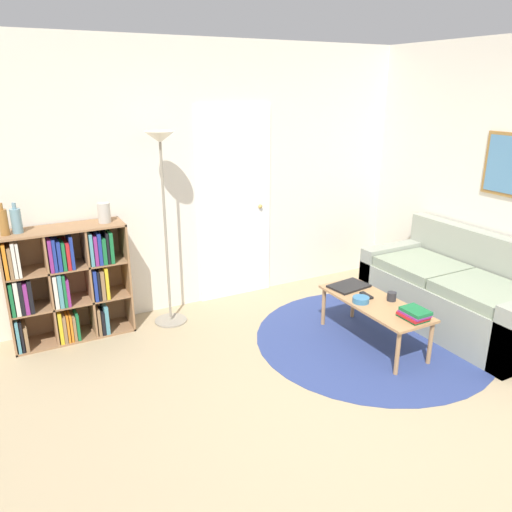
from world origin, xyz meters
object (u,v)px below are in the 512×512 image
cup (392,296)px  vase_on_shelf (104,213)px  couch (459,295)px  bottle_middle (16,220)px  laptop (349,286)px  floor_lamp (162,177)px  bottle_left (3,222)px  bowl (361,300)px  coffee_table (374,306)px  bookshelf (65,283)px

cup → vase_on_shelf: bearing=145.6°
couch → bottle_middle: bearing=158.1°
laptop → bottle_middle: bottle_middle is taller
floor_lamp → bottle_middle: size_ratio=7.17×
couch → bottle_left: (-3.72, 1.43, 0.84)m
couch → bowl: (-1.09, 0.12, 0.13)m
floor_lamp → bottle_middle: 1.25m
coffee_table → bowl: bearing=159.7°
bottle_middle → laptop: bearing=-20.8°
couch → bottle_left: size_ratio=6.66×
bookshelf → bottle_middle: 0.68m
bookshelf → bottle_left: 0.73m
floor_lamp → couch: floor_lamp is taller
bookshelf → bottle_left: size_ratio=3.89×
laptop → couch: bearing=-24.7°
cup → vase_on_shelf: size_ratio=0.45×
coffee_table → bowl: bowl is taller
bookshelf → coffee_table: size_ratio=0.96×
coffee_table → cup: 0.17m
coffee_table → laptop: laptop is taller
bowl → vase_on_shelf: bearing=144.0°
cup → bottle_left: (-2.88, 1.40, 0.70)m
couch → bottle_left: 4.07m
floor_lamp → bottle_middle: floor_lamp is taller
cup → bottle_left: bearing=154.0°
bowl → bottle_left: bottle_left is taller
bottle_left → laptop: bearing=-19.7°
floor_lamp → bottle_left: bearing=175.6°
couch → vase_on_shelf: vase_on_shelf is taller
floor_lamp → laptop: (1.45, -0.88, -1.00)m
floor_lamp → cup: bearing=-39.5°
bookshelf → floor_lamp: size_ratio=0.57×
laptop → bowl: bowl is taller
coffee_table → bowl: 0.14m
floor_lamp → coffee_table: 2.18m
bookshelf → bottle_left: bearing=-176.7°
laptop → bottle_left: (-2.75, 0.98, 0.73)m
bottle_middle → floor_lamp: bearing=-5.8°
bottle_left → bottle_middle: size_ratio=1.05×
laptop → bottle_middle: 2.93m
laptop → bowl: (-0.12, -0.32, 0.01)m
bowl → bottle_left: bearing=153.5°
vase_on_shelf → floor_lamp: bearing=-13.7°
coffee_table → vase_on_shelf: (-1.95, 1.38, 0.76)m
bookshelf → bottle_left: bottle_left is taller
bowl → floor_lamp: bearing=137.6°
bookshelf → vase_on_shelf: (0.40, 0.00, 0.59)m
floor_lamp → bowl: (1.32, -1.21, -0.99)m
couch → laptop: couch is taller
coffee_table → bottle_left: size_ratio=4.05×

